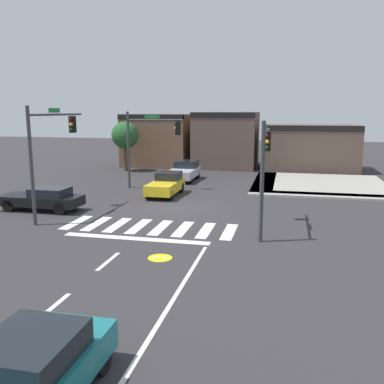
{
  "coord_description": "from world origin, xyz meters",
  "views": [
    {
      "loc": [
        6.51,
        -23.81,
        5.64
      ],
      "look_at": [
        1.33,
        -0.9,
        1.14
      ],
      "focal_mm": 39.75,
      "sensor_mm": 36.0,
      "label": 1
    }
  ],
  "objects_px": {
    "traffic_signal_northwest": "(149,137)",
    "traffic_signal_southeast": "(265,157)",
    "car_silver": "(185,171)",
    "car_teal": "(28,375)",
    "car_black": "(43,199)",
    "car_yellow": "(166,184)",
    "roadside_tree": "(125,136)",
    "traffic_signal_southwest": "(51,141)"
  },
  "relations": [
    {
      "from": "car_yellow",
      "to": "roadside_tree",
      "type": "bearing_deg",
      "value": -146.23
    },
    {
      "from": "car_black",
      "to": "traffic_signal_southwest",
      "type": "bearing_deg",
      "value": 143.18
    },
    {
      "from": "traffic_signal_southwest",
      "to": "traffic_signal_northwest",
      "type": "xyz_separation_m",
      "value": [
        2.46,
        9.03,
        -0.34
      ]
    },
    {
      "from": "car_black",
      "to": "car_silver",
      "type": "relative_size",
      "value": 1.08
    },
    {
      "from": "car_silver",
      "to": "car_yellow",
      "type": "bearing_deg",
      "value": 2.56
    },
    {
      "from": "traffic_signal_southwest",
      "to": "roadside_tree",
      "type": "bearing_deg",
      "value": 9.01
    },
    {
      "from": "car_yellow",
      "to": "traffic_signal_southwest",
      "type": "bearing_deg",
      "value": -31.77
    },
    {
      "from": "traffic_signal_southeast",
      "to": "car_teal",
      "type": "bearing_deg",
      "value": 165.09
    },
    {
      "from": "traffic_signal_northwest",
      "to": "car_silver",
      "type": "xyz_separation_m",
      "value": [
        1.53,
        4.39,
        -2.97
      ]
    },
    {
      "from": "traffic_signal_southeast",
      "to": "car_yellow",
      "type": "xyz_separation_m",
      "value": [
        -6.94,
        7.44,
        -2.82
      ]
    },
    {
      "from": "car_yellow",
      "to": "car_teal",
      "type": "bearing_deg",
      "value": 9.1
    },
    {
      "from": "traffic_signal_southeast",
      "to": "roadside_tree",
      "type": "xyz_separation_m",
      "value": [
        -13.99,
        17.99,
        -0.2
      ]
    },
    {
      "from": "traffic_signal_southwest",
      "to": "car_black",
      "type": "distance_m",
      "value": 3.78
    },
    {
      "from": "car_yellow",
      "to": "car_silver",
      "type": "distance_m",
      "value": 6.5
    },
    {
      "from": "car_black",
      "to": "car_teal",
      "type": "bearing_deg",
      "value": 120.87
    },
    {
      "from": "traffic_signal_southeast",
      "to": "roadside_tree",
      "type": "height_order",
      "value": "traffic_signal_southeast"
    },
    {
      "from": "car_black",
      "to": "traffic_signal_northwest",
      "type": "bearing_deg",
      "value": -115.23
    },
    {
      "from": "traffic_signal_northwest",
      "to": "traffic_signal_southeast",
      "type": "distance_m",
      "value": 12.96
    },
    {
      "from": "traffic_signal_southeast",
      "to": "roadside_tree",
      "type": "distance_m",
      "value": 22.79
    },
    {
      "from": "traffic_signal_northwest",
      "to": "car_yellow",
      "type": "relative_size",
      "value": 1.35
    },
    {
      "from": "car_teal",
      "to": "roadside_tree",
      "type": "relative_size",
      "value": 0.89
    },
    {
      "from": "car_silver",
      "to": "roadside_tree",
      "type": "height_order",
      "value": "roadside_tree"
    },
    {
      "from": "car_yellow",
      "to": "car_silver",
      "type": "height_order",
      "value": "car_silver"
    },
    {
      "from": "car_black",
      "to": "roadside_tree",
      "type": "relative_size",
      "value": 1.0
    },
    {
      "from": "car_yellow",
      "to": "car_silver",
      "type": "xyz_separation_m",
      "value": [
        -0.29,
        6.5,
        0.04
      ]
    },
    {
      "from": "car_silver",
      "to": "roadside_tree",
      "type": "bearing_deg",
      "value": -120.91
    },
    {
      "from": "roadside_tree",
      "to": "traffic_signal_southeast",
      "type": "bearing_deg",
      "value": -52.13
    },
    {
      "from": "traffic_signal_northwest",
      "to": "traffic_signal_southeast",
      "type": "relative_size",
      "value": 1.07
    },
    {
      "from": "traffic_signal_northwest",
      "to": "car_yellow",
      "type": "xyz_separation_m",
      "value": [
        1.82,
        -2.11,
        -3.01
      ]
    },
    {
      "from": "car_yellow",
      "to": "car_black",
      "type": "bearing_deg",
      "value": -43.43
    },
    {
      "from": "car_black",
      "to": "car_silver",
      "type": "bearing_deg",
      "value": -113.18
    },
    {
      "from": "roadside_tree",
      "to": "car_silver",
      "type": "bearing_deg",
      "value": -30.91
    },
    {
      "from": "traffic_signal_southeast",
      "to": "car_silver",
      "type": "bearing_deg",
      "value": 27.4
    },
    {
      "from": "roadside_tree",
      "to": "traffic_signal_northwest",
      "type": "bearing_deg",
      "value": -58.21
    },
    {
      "from": "car_yellow",
      "to": "traffic_signal_northwest",
      "type": "bearing_deg",
      "value": -139.15
    },
    {
      "from": "traffic_signal_northwest",
      "to": "car_yellow",
      "type": "distance_m",
      "value": 4.1
    },
    {
      "from": "traffic_signal_southeast",
      "to": "roadside_tree",
      "type": "relative_size",
      "value": 1.12
    },
    {
      "from": "car_silver",
      "to": "car_teal",
      "type": "bearing_deg",
      "value": 7.56
    },
    {
      "from": "traffic_signal_southeast",
      "to": "car_silver",
      "type": "distance_m",
      "value": 15.94
    },
    {
      "from": "traffic_signal_southwest",
      "to": "car_black",
      "type": "xyz_separation_m",
      "value": [
        -1.33,
        0.99,
        -3.39
      ]
    },
    {
      "from": "car_black",
      "to": "car_silver",
      "type": "xyz_separation_m",
      "value": [
        5.32,
        12.42,
        0.09
      ]
    },
    {
      "from": "traffic_signal_northwest",
      "to": "car_silver",
      "type": "distance_m",
      "value": 5.51
    }
  ]
}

